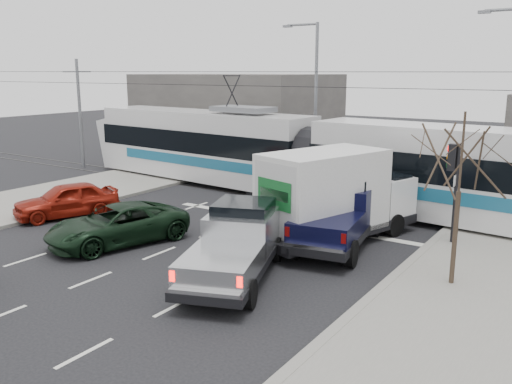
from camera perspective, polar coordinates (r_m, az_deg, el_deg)
The scene contains 14 objects.
ground at distance 18.28m, azimuth -6.23°, elevation -7.39°, with size 120.00×120.00×0.00m, color black.
sidewalk_right at distance 14.65m, azimuth 22.81°, elevation -13.28°, with size 6.00×60.00×0.15m, color gray.
rails at distance 26.40m, azimuth 7.77°, elevation -1.14°, with size 60.00×1.60×0.03m, color #33302D.
building_left at distance 43.29m, azimuth -1.95°, elevation 8.32°, with size 14.00×10.00×6.00m, color slate.
bare_tree at distance 16.20m, azimuth 20.80°, elevation 3.13°, with size 2.40×2.40×5.00m.
traffic_signal at distance 20.47m, azimuth 20.07°, elevation 2.02°, with size 0.44×0.44×3.60m.
street_lamp_far at distance 32.91m, azimuth 6.03°, elevation 10.59°, with size 2.38×0.25×9.00m.
catenary at distance 25.76m, azimuth 8.02°, elevation 7.25°, with size 60.00×0.20×7.00m.
tram at distance 26.49m, azimuth 6.20°, elevation 3.62°, with size 29.51×5.41×5.99m.
silver_pickup at distance 16.79m, azimuth -1.96°, elevation -5.25°, with size 3.99×6.32×2.18m.
box_truck at distance 20.13m, azimuth 8.27°, elevation -0.53°, with size 4.30×7.28×3.44m.
navy_pickup at distance 19.95m, azimuth 8.90°, elevation -2.16°, with size 3.03×6.02×2.42m.
green_car at distance 20.57m, azimuth -14.36°, elevation -3.34°, with size 2.39×5.18×1.44m, color black.
red_car at distance 25.01m, azimuth -19.31°, elevation -0.77°, with size 1.77×4.40×1.50m, color maroon.
Camera 1 is at (11.09, -13.13, 6.23)m, focal length 38.00 mm.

